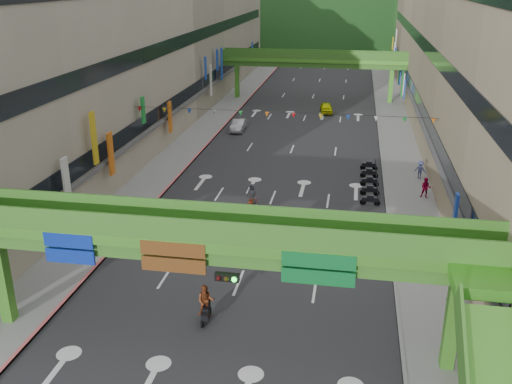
% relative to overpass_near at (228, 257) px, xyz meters
% --- Properties ---
extents(road_slab, '(18.00, 140.00, 0.02)m').
position_rel_overpass_near_xyz_m(road_slab, '(-0.93, 44.62, -5.20)').
color(road_slab, '#28282B').
rests_on(road_slab, ground).
extents(sidewalk_left, '(4.00, 140.00, 0.15)m').
position_rel_overpass_near_xyz_m(sidewalk_left, '(-11.93, 44.62, -5.13)').
color(sidewalk_left, gray).
rests_on(sidewalk_left, ground).
extents(sidewalk_right, '(4.00, 140.00, 0.15)m').
position_rel_overpass_near_xyz_m(sidewalk_right, '(10.07, 44.62, -5.13)').
color(sidewalk_right, gray).
rests_on(sidewalk_right, ground).
extents(curb_left, '(0.20, 140.00, 0.18)m').
position_rel_overpass_near_xyz_m(curb_left, '(-10.03, 44.62, -5.12)').
color(curb_left, '#CC5959').
rests_on(curb_left, ground).
extents(curb_right, '(0.20, 140.00, 0.18)m').
position_rel_overpass_near_xyz_m(curb_right, '(8.17, 44.62, -5.12)').
color(curb_right, gray).
rests_on(curb_right, ground).
extents(building_row_left, '(12.80, 95.00, 19.00)m').
position_rel_overpass_near_xyz_m(building_row_left, '(-19.86, 44.62, 4.25)').
color(building_row_left, '#9E937F').
rests_on(building_row_left, ground).
extents(building_row_right, '(12.80, 95.00, 19.00)m').
position_rel_overpass_near_xyz_m(building_row_right, '(18.00, 44.62, 4.25)').
color(building_row_right, gray).
rests_on(building_row_right, ground).
extents(overpass_near, '(28.00, 12.27, 7.10)m').
position_rel_overpass_near_xyz_m(overpass_near, '(0.00, 0.00, 0.00)').
color(overpass_near, '#4C9E2D').
rests_on(overpass_near, ground).
extents(overpass_far, '(28.00, 2.20, 7.10)m').
position_rel_overpass_near_xyz_m(overpass_far, '(-0.93, 59.62, 0.20)').
color(overpass_far, '#4C9E2D').
rests_on(overpass_far, ground).
extents(hill_left, '(168.00, 140.00, 112.00)m').
position_rel_overpass_near_xyz_m(hill_left, '(-15.93, 154.62, -5.21)').
color(hill_left, '#1C4419').
rests_on(hill_left, ground).
extents(hill_right, '(208.00, 176.00, 128.00)m').
position_rel_overpass_near_xyz_m(hill_right, '(24.07, 174.62, -5.21)').
color(hill_right, '#1C4419').
rests_on(hill_right, ground).
extents(bunting_string, '(26.00, 0.36, 0.47)m').
position_rel_overpass_near_xyz_m(bunting_string, '(-0.93, 24.62, 0.75)').
color(bunting_string, black).
rests_on(bunting_string, ground).
extents(scooter_rider_near, '(0.60, 1.60, 1.93)m').
position_rel_overpass_near_xyz_m(scooter_rider_near, '(-4.23, 10.41, -4.32)').
color(scooter_rider_near, black).
rests_on(scooter_rider_near, ground).
extents(scooter_rider_mid, '(0.94, 1.60, 2.12)m').
position_rel_overpass_near_xyz_m(scooter_rider_mid, '(-1.82, 2.42, -4.10)').
color(scooter_rider_mid, black).
rests_on(scooter_rider_mid, ground).
extents(scooter_rider_left, '(0.92, 1.60, 1.86)m').
position_rel_overpass_near_xyz_m(scooter_rider_left, '(-8.19, 11.17, -4.29)').
color(scooter_rider_left, gray).
rests_on(scooter_rider_left, ground).
extents(scooter_rider_far, '(0.92, 1.60, 2.07)m').
position_rel_overpass_near_xyz_m(scooter_rider_far, '(-2.17, 17.97, -4.15)').
color(scooter_rider_far, maroon).
rests_on(scooter_rider_far, ground).
extents(parked_scooter_row, '(1.60, 9.35, 1.08)m').
position_rel_overpass_near_xyz_m(parked_scooter_row, '(6.87, 24.62, -4.68)').
color(parked_scooter_row, black).
rests_on(parked_scooter_row, ground).
extents(car_silver, '(1.43, 4.01, 1.32)m').
position_rel_overpass_near_xyz_m(car_silver, '(-7.93, 41.03, -4.55)').
color(car_silver, '#ABAAB2').
rests_on(car_silver, ground).
extents(car_yellow, '(1.99, 4.06, 1.33)m').
position_rel_overpass_near_xyz_m(car_yellow, '(1.60, 51.97, -4.54)').
color(car_yellow, '#C9CE08').
rests_on(car_yellow, ground).
extents(pedestrian_red, '(0.91, 0.76, 1.67)m').
position_rel_overpass_near_xyz_m(pedestrian_red, '(11.27, 22.36, -4.37)').
color(pedestrian_red, maroon).
rests_on(pedestrian_red, ground).
extents(pedestrian_dark, '(0.95, 0.48, 1.56)m').
position_rel_overpass_near_xyz_m(pedestrian_dark, '(11.05, 5.20, -4.43)').
color(pedestrian_dark, black).
rests_on(pedestrian_dark, ground).
extents(pedestrian_blue, '(0.89, 0.75, 1.62)m').
position_rel_overpass_near_xyz_m(pedestrian_blue, '(11.27, 27.11, -4.40)').
color(pedestrian_blue, navy).
rests_on(pedestrian_blue, ground).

